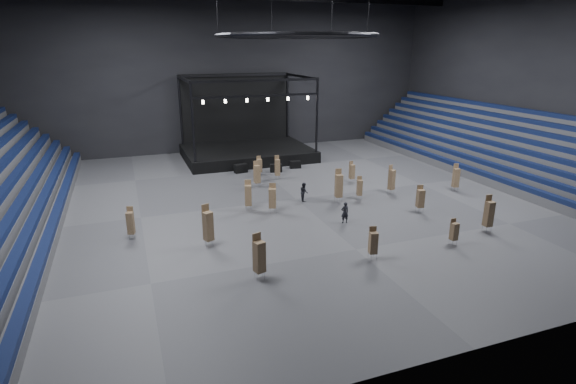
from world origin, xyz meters
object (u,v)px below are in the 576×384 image
object	(u,v)px
chair_stack_10	(208,225)
flight_case_left	(241,168)
chair_stack_1	(339,185)
chair_stack_15	(352,171)
chair_stack_5	(373,242)
chair_stack_9	(259,165)
chair_stack_7	(489,213)
chair_stack_11	(454,231)
chair_stack_16	(360,187)
chair_stack_8	(456,177)
chair_stack_12	(259,256)
flight_case_right	(295,165)
chair_stack_2	(420,198)
stage	(245,145)
chair_stack_0	(277,167)
chair_stack_4	(392,179)
chair_stack_13	(248,195)
chair_stack_3	(131,222)
chair_stack_6	(272,198)
flight_case_mid	(276,168)
man_center	(345,212)
chair_stack_14	(257,174)
crew_member	(304,192)

from	to	relation	value
chair_stack_10	flight_case_left	bearing A→B (deg)	47.73
chair_stack_1	chair_stack_15	size ratio (longest dim) A/B	1.38
chair_stack_5	chair_stack_9	distance (m)	20.03
chair_stack_7	chair_stack_11	distance (m)	3.78
chair_stack_16	chair_stack_8	bearing A→B (deg)	8.31
chair_stack_12	chair_stack_15	xyz separation A→B (m)	(13.51, 14.77, -0.32)
chair_stack_5	chair_stack_7	bearing A→B (deg)	16.35
flight_case_right	chair_stack_10	size ratio (longest dim) A/B	0.41
chair_stack_2	chair_stack_10	size ratio (longest dim) A/B	0.76
stage	chair_stack_10	size ratio (longest dim) A/B	4.95
chair_stack_12	chair_stack_7	bearing A→B (deg)	-13.30
flight_case_left	chair_stack_15	size ratio (longest dim) A/B	0.64
chair_stack_0	chair_stack_8	distance (m)	16.27
chair_stack_4	chair_stack_1	bearing A→B (deg)	166.90
chair_stack_9	chair_stack_13	xyz separation A→B (m)	(-3.68, -9.26, 0.23)
chair_stack_5	flight_case_right	bearing A→B (deg)	91.98
chair_stack_3	chair_stack_11	distance (m)	21.12
chair_stack_3	chair_stack_6	xyz separation A→B (m)	(10.34, 1.38, 0.09)
chair_stack_5	chair_stack_15	world-z (taller)	chair_stack_5
flight_case_mid	chair_stack_13	size ratio (longest dim) A/B	0.49
chair_stack_10	chair_stack_6	bearing A→B (deg)	16.06
chair_stack_2	man_center	world-z (taller)	chair_stack_2
chair_stack_12	chair_stack_0	bearing A→B (deg)	51.65
chair_stack_14	chair_stack_2	bearing A→B (deg)	-60.66
flight_case_right	chair_stack_11	bearing A→B (deg)	-82.97
chair_stack_4	chair_stack_3	bearing A→B (deg)	168.21
chair_stack_2	chair_stack_15	xyz separation A→B (m)	(-1.13, 8.99, -0.08)
chair_stack_0	chair_stack_10	size ratio (longest dim) A/B	0.82
chair_stack_0	chair_stack_6	size ratio (longest dim) A/B	0.99
flight_case_left	chair_stack_8	xyz separation A→B (m)	(16.25, -12.56, 0.84)
stage	man_center	distance (m)	22.46
chair_stack_5	chair_stack_6	world-z (taller)	chair_stack_6
flight_case_right	chair_stack_9	xyz separation A→B (m)	(-4.39, -1.49, 0.68)
chair_stack_3	chair_stack_7	world-z (taller)	chair_stack_7
flight_case_left	chair_stack_10	bearing A→B (deg)	-111.06
chair_stack_5	chair_stack_14	size ratio (longest dim) A/B	0.85
chair_stack_5	chair_stack_15	bearing A→B (deg)	77.27
chair_stack_4	chair_stack_8	size ratio (longest dim) A/B	1.03
chair_stack_10	chair_stack_16	xyz separation A→B (m)	(13.61, 5.00, -0.40)
flight_case_right	chair_stack_9	world-z (taller)	chair_stack_9
flight_case_right	chair_stack_11	world-z (taller)	chair_stack_11
chair_stack_11	crew_member	xyz separation A→B (m)	(-5.80, 11.33, -0.16)
chair_stack_1	chair_stack_14	size ratio (longest dim) A/B	1.16
chair_stack_12	chair_stack_16	bearing A→B (deg)	24.25
chair_stack_16	stage	bearing A→B (deg)	120.01
chair_stack_0	chair_stack_11	bearing A→B (deg)	-67.19
stage	chair_stack_0	bearing A→B (deg)	-87.17
chair_stack_14	chair_stack_10	bearing A→B (deg)	-133.81
stage	chair_stack_5	world-z (taller)	stage
chair_stack_2	chair_stack_13	size ratio (longest dim) A/B	0.88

